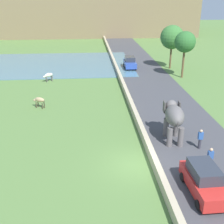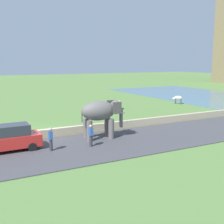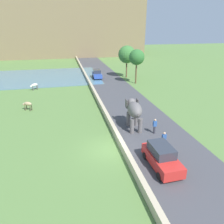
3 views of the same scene
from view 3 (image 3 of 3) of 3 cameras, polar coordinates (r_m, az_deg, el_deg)
The scene contains 14 objects.
ground_plane at distance 18.65m, azimuth -0.94°, elevation -10.26°, with size 220.00×220.00×0.00m, color #567A3D.
road_surface at distance 37.68m, azimuth 0.12°, elevation 6.87°, with size 7.00×120.00×0.06m, color #424247.
barrier_wall at distance 35.04m, azimuth -5.23°, elevation 6.14°, with size 0.40×110.00×0.70m, color tan.
lake at distance 48.84m, azimuth -25.69°, elevation 8.28°, with size 36.00×18.00×0.08m, color slate.
hill_distant at distance 88.24m, azimuth -16.04°, elevation 22.65°, with size 64.00×28.00×23.69m, color #7F6B4C.
elephant at distance 21.55m, azimuth 6.06°, elevation 0.37°, with size 1.64×3.53×2.99m.
person_beside_elephant at distance 21.23m, azimuth 11.60°, elevation -3.77°, with size 0.36×0.22×1.63m.
person_trailing at distance 18.92m, azimuth 13.97°, elevation -7.41°, with size 0.36×0.22×1.63m.
car_red at distance 16.58m, azimuth 13.43°, elevation -11.85°, with size 1.86×4.04×1.80m.
car_blue at distance 44.40m, azimuth -4.14°, elevation 10.33°, with size 1.89×4.05×1.80m.
cow_white at distance 38.00m, azimuth -20.49°, elevation 6.85°, with size 1.35×1.02×1.15m.
cow_tan at distance 28.86m, azimuth -22.12°, elevation 2.00°, with size 1.38×0.96×1.15m.
tree_near at distance 39.58m, azimuth 6.78°, elevation 14.61°, with size 2.82×2.82×6.32m.
tree_mid at distance 44.51m, azimuth 4.10°, elevation 15.42°, with size 3.55×3.55×6.56m.
Camera 3 is at (-3.24, -15.39, 10.02)m, focal length 33.42 mm.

